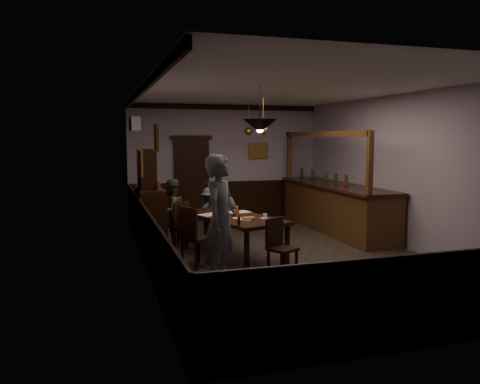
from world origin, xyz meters
name	(u,v)px	position (x,y,z in m)	size (l,w,h in m)	color
room	(283,174)	(0.00, 0.00, 1.50)	(5.01, 8.01, 3.01)	#2D2621
dining_table	(233,219)	(-0.90, 0.19, 0.69)	(1.63, 2.40, 0.75)	black
chair_far_left	(179,222)	(-1.71, 1.27, 0.49)	(0.53, 0.53, 0.90)	black
chair_far_right	(216,217)	(-0.87, 1.54, 0.49)	(0.44, 0.44, 0.90)	black
chair_near	(279,244)	(-0.50, -1.08, 0.49)	(0.52, 0.52, 0.89)	black
chair_side	(193,234)	(-1.72, -0.30, 0.56)	(0.60, 0.60, 1.02)	black
person_standing	(221,220)	(-1.52, -1.32, 0.96)	(0.70, 0.46, 1.92)	slate
person_seated_left	(171,212)	(-1.80, 1.53, 0.66)	(0.64, 0.50, 1.32)	#454A2C
person_seated_right	(210,213)	(-0.95, 1.80, 0.55)	(0.71, 0.41, 1.09)	#4E5C6F
newspaper_left	(210,215)	(-1.26, 0.39, 0.75)	(0.42, 0.30, 0.01)	silver
newspaper_right	(239,212)	(-0.69, 0.52, 0.75)	(0.42, 0.30, 0.01)	silver
napkin	(237,218)	(-0.90, -0.09, 0.75)	(0.15, 0.15, 0.00)	#FDDE5D
saucer	(264,218)	(-0.47, -0.27, 0.76)	(0.15, 0.15, 0.01)	white
coffee_cup	(265,216)	(-0.44, -0.26, 0.80)	(0.08, 0.08, 0.07)	white
pastry_plate	(246,220)	(-0.81, -0.32, 0.76)	(0.22, 0.22, 0.01)	white
pastry_ring_a	(246,218)	(-0.81, -0.32, 0.79)	(0.13, 0.13, 0.04)	#C68C47
pastry_ring_b	(251,218)	(-0.72, -0.32, 0.79)	(0.13, 0.13, 0.04)	#C68C47
soda_can	(238,213)	(-0.83, 0.11, 0.81)	(0.07, 0.07, 0.12)	orange
beer_glass	(222,211)	(-1.12, 0.13, 0.85)	(0.06, 0.06, 0.20)	#BF721E
water_glass	(236,210)	(-0.80, 0.31, 0.82)	(0.06, 0.06, 0.15)	silver
pepper_mill	(239,221)	(-1.05, -0.70, 0.82)	(0.04, 0.04, 0.14)	black
sideboard	(149,205)	(-2.21, 1.83, 0.77)	(0.52, 1.45, 1.92)	black
bar_counter	(335,206)	(1.99, 1.71, 0.58)	(0.95, 4.08, 2.29)	#462A12
door_back	(192,181)	(-0.90, 3.95, 1.05)	(0.90, 0.06, 2.10)	black
ac_unit	(135,124)	(-2.38, 2.90, 2.45)	(0.20, 0.85, 0.30)	white
picture_left_small	(156,138)	(-2.46, -1.60, 2.15)	(0.04, 0.28, 0.36)	olive
picture_left_large	(140,163)	(-2.46, 0.80, 1.70)	(0.04, 0.62, 0.48)	olive
picture_back	(258,151)	(0.90, 3.96, 1.80)	(0.55, 0.04, 0.42)	olive
pendant_iron	(260,126)	(-0.66, -0.57, 2.34)	(0.56, 0.56, 0.77)	black
pendant_brass_mid	(263,130)	(0.10, 1.37, 2.30)	(0.20, 0.20, 0.81)	#BF8C3F
pendant_brass_far	(249,131)	(0.30, 2.95, 2.30)	(0.20, 0.20, 0.81)	#BF8C3F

